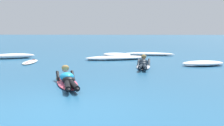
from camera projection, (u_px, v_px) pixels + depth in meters
The scene contains 9 objects.
ground_plane at pixel (102, 58), 15.14m from camera, with size 120.00×120.00×0.00m, color #235B84.
surfer_near at pixel (67, 80), 7.79m from camera, with size 1.19×2.52×0.54m.
surfer_far at pixel (143, 64), 11.22m from camera, with size 0.70×2.44×0.55m.
drifting_surfboard at pixel (30, 62), 12.94m from camera, with size 0.74×1.99×0.16m.
whitewater_front at pixel (12, 56), 14.68m from camera, with size 2.33×1.51×0.27m.
whitewater_mid_left at pixel (149, 54), 16.36m from camera, with size 2.96×0.94×0.19m.
whitewater_mid_right at pixel (117, 55), 16.12m from camera, with size 1.99×1.75×0.18m.
whitewater_back at pixel (203, 63), 11.83m from camera, with size 2.01×1.34×0.21m.
whitewater_far_band at pixel (116, 58), 14.17m from camera, with size 3.29×1.80×0.20m.
Camera 1 is at (1.42, -5.01, 1.55)m, focal length 44.78 mm.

